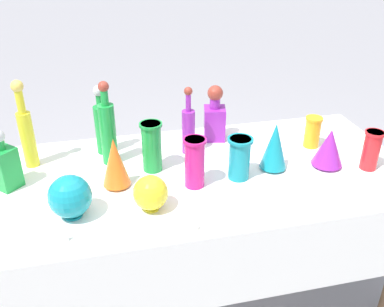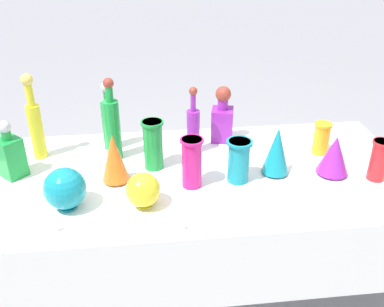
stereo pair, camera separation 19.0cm
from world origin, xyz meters
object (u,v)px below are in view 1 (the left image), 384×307
tall_bottle_2 (102,125)px  cardboard_box_behind_left (121,184)px  slender_vase_2 (313,131)px  slender_vase_3 (239,157)px  tall_bottle_1 (26,130)px  slender_vase_1 (371,149)px  square_decanter_1 (4,164)px  round_bowl_1 (70,196)px  slender_vase_0 (195,161)px  fluted_vase_0 (275,146)px  fluted_vase_1 (115,162)px  square_decanter_0 (215,117)px  tall_bottle_0 (188,128)px  round_bowl_0 (151,193)px  slender_vase_4 (152,145)px  fluted_vase_2 (329,147)px  tall_bottle_3 (108,130)px

tall_bottle_2 → cardboard_box_behind_left: tall_bottle_2 is taller
slender_vase_2 → slender_vase_3: size_ratio=0.82×
tall_bottle_1 → slender_vase_1: size_ratio=2.23×
square_decanter_1 → round_bowl_1: bearing=-45.8°
slender_vase_0 → slender_vase_3: slender_vase_0 is taller
fluted_vase_0 → fluted_vase_1: (-0.71, 0.01, -0.00)m
fluted_vase_0 → slender_vase_1: bearing=-12.6°
fluted_vase_0 → square_decanter_0: bearing=116.3°
tall_bottle_0 → tall_bottle_2: (-0.40, 0.10, 0.02)m
fluted_vase_1 → slender_vase_2: bearing=8.7°
slender_vase_1 → fluted_vase_1: 1.15m
square_decanter_0 → round_bowl_0: size_ratio=1.99×
tall_bottle_0 → square_decanter_0: 0.20m
slender_vase_0 → slender_vase_2: 0.70m
slender_vase_4 → fluted_vase_2: size_ratio=1.25×
slender_vase_1 → round_bowl_1: 1.33m
tall_bottle_3 → slender_vase_3: tall_bottle_3 is taller
tall_bottle_2 → tall_bottle_3: 0.11m
slender_vase_0 → slender_vase_1: (0.82, -0.04, -0.02)m
slender_vase_4 → fluted_vase_2: bearing=-10.8°
slender_vase_3 → round_bowl_0: 0.44m
tall_bottle_2 → slender_vase_2: (1.03, -0.18, -0.06)m
fluted_vase_2 → round_bowl_0: 0.86m
square_decanter_0 → round_bowl_1: 0.89m
square_decanter_0 → tall_bottle_1: bearing=-175.1°
slender_vase_3 → cardboard_box_behind_left: bearing=116.3°
tall_bottle_1 → round_bowl_0: 0.69m
tall_bottle_1 → slender_vase_4: (0.54, -0.17, -0.06)m
slender_vase_2 → round_bowl_0: size_ratio=1.08×
square_decanter_0 → slender_vase_0: (-0.21, -0.42, -0.00)m
slender_vase_1 → fluted_vase_2: size_ratio=1.00×
square_decanter_0 → slender_vase_4: (-0.36, -0.25, -0.00)m
square_decanter_0 → round_bowl_0: bearing=-126.9°
round_bowl_1 → cardboard_box_behind_left: size_ratio=0.36×
tall_bottle_1 → fluted_vase_2: bearing=-13.4°
tall_bottle_0 → tall_bottle_3: bearing=-177.9°
slender_vase_3 → round_bowl_1: 0.73m
tall_bottle_0 → slender_vase_2: tall_bottle_0 is taller
square_decanter_1 → slender_vase_1: size_ratio=1.44×
square_decanter_1 → tall_bottle_2: bearing=28.5°
square_decanter_0 → tall_bottle_3: bearing=-166.5°
tall_bottle_2 → slender_vase_2: bearing=-9.7°
slender_vase_2 → square_decanter_1: bearing=-177.9°
tall_bottle_3 → slender_vase_4: (0.18, -0.11, -0.05)m
square_decanter_1 → round_bowl_0: bearing=-27.7°
square_decanter_0 → round_bowl_1: (-0.72, -0.53, -0.03)m
slender_vase_3 → slender_vase_4: (-0.36, 0.16, 0.02)m
slender_vase_2 → fluted_vase_1: 1.00m
tall_bottle_1 → fluted_vase_2: (1.34, -0.32, -0.08)m
round_bowl_0 → tall_bottle_3: bearing=107.5°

